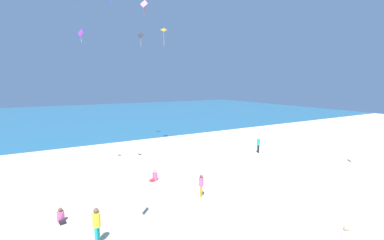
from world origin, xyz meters
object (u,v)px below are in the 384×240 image
object	(u,v)px
person_1	(201,184)
kite_yellow	(164,30)
person_3	(61,217)
kite_black	(141,36)
person_6	(258,144)
person_2	(97,223)
person_0	(155,177)
kite_purple	(81,33)
kite_pink	(144,4)

from	to	relation	value
person_1	kite_yellow	bearing A→B (deg)	122.92
person_1	person_3	distance (m)	7.90
person_1	kite_yellow	xyz separation A→B (m)	(0.92, 7.51, 10.67)
kite_black	person_6	bearing A→B (deg)	-51.73
person_2	kite_black	distance (m)	23.29
person_2	person_3	xyz separation A→B (m)	(-1.31, 2.85, -0.70)
person_0	person_6	distance (m)	12.21
person_3	person_6	size ratio (longest dim) A/B	0.46
person_1	kite_purple	xyz separation A→B (m)	(-5.52, 7.75, 9.83)
person_0	kite_pink	size ratio (longest dim) A/B	0.50
person_0	person_2	size ratio (longest dim) A/B	0.46
person_3	person_6	distance (m)	18.92
person_6	kite_pink	xyz separation A→B (m)	(-9.56, 6.48, 13.83)
person_0	kite_pink	world-z (taller)	kite_pink
kite_pink	kite_purple	size ratio (longest dim) A/B	1.62
person_3	kite_black	xyz separation A→B (m)	(9.79, 15.50, 12.26)
person_1	kite_pink	xyz separation A→B (m)	(0.95, 12.26, 13.93)
person_6	kite_black	distance (m)	18.00
kite_purple	kite_pink	bearing A→B (deg)	34.89
person_3	kite_black	size ratio (longest dim) A/B	0.47
person_3	kite_pink	size ratio (longest dim) A/B	0.49
kite_yellow	kite_purple	distance (m)	6.50
person_1	kite_pink	bearing A→B (deg)	125.48
person_2	kite_yellow	distance (m)	15.87
kite_pink	kite_yellow	world-z (taller)	kite_pink
person_6	kite_yellow	bearing A→B (deg)	-170.34
person_0	person_3	distance (m)	6.88
person_2	kite_yellow	world-z (taller)	kite_yellow
person_3	kite_yellow	world-z (taller)	kite_yellow
person_1	kite_black	xyz separation A→B (m)	(1.99, 16.59, 11.70)
person_2	kite_purple	distance (m)	13.61
kite_yellow	person_3	bearing A→B (deg)	-143.66
kite_pink	kite_yellow	xyz separation A→B (m)	(-0.03, -4.74, -3.27)
person_3	kite_pink	world-z (taller)	kite_pink
kite_purple	kite_black	xyz separation A→B (m)	(7.50, 8.84, 1.87)
person_3	person_6	xyz separation A→B (m)	(18.32, 4.69, 0.66)
kite_purple	kite_black	world-z (taller)	kite_black
person_2	kite_purple	bearing A→B (deg)	119.68
kite_purple	person_0	bearing A→B (deg)	-43.62
person_3	kite_yellow	distance (m)	15.60
kite_yellow	person_1	bearing A→B (deg)	-97.00
kite_yellow	kite_purple	size ratio (longest dim) A/B	1.56
person_3	kite_black	bearing A→B (deg)	137.36
kite_purple	person_2	bearing A→B (deg)	-95.89
person_0	person_2	world-z (taller)	person_2
person_1	person_3	bearing A→B (deg)	-148.06
kite_pink	kite_black	bearing A→B (deg)	76.58
person_1	kite_pink	size ratio (longest dim) A/B	0.94
kite_yellow	kite_purple	world-z (taller)	kite_yellow
kite_pink	person_3	bearing A→B (deg)	-128.11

